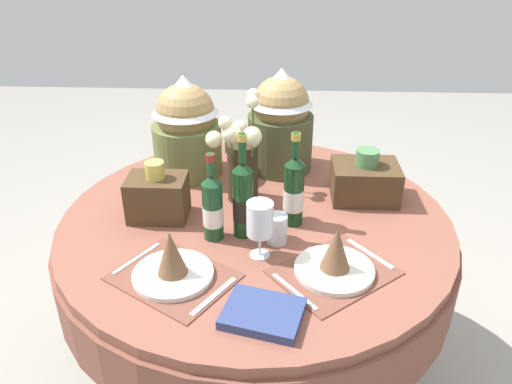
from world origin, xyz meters
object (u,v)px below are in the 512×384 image
object	(u,v)px
place_setting_left	(172,265)
wine_bottle_left	(243,199)
place_setting_right	(335,260)
wine_glass_right	(260,220)
book_on_table	(263,313)
woven_basket_side_left	(158,196)
dining_table	(256,249)
wine_bottle_right	(294,191)
flower_vase	(241,159)
gift_tub_back_left	(186,123)
gift_tub_back_centre	(281,117)
woven_basket_side_right	(365,180)
tumbler_mid	(277,229)
wine_bottle_rear	(213,207)

from	to	relation	value
place_setting_left	wine_bottle_left	size ratio (longest dim) A/B	1.18
place_setting_right	wine_glass_right	world-z (taller)	wine_glass_right
book_on_table	woven_basket_side_left	xyz separation A→B (m)	(-0.39, 0.50, 0.07)
book_on_table	dining_table	bearing A→B (deg)	109.33
wine_bottle_right	flower_vase	bearing A→B (deg)	141.13
place_setting_left	gift_tub_back_left	size ratio (longest dim) A/B	1.03
wine_bottle_left	gift_tub_back_centre	distance (m)	0.54
gift_tub_back_left	gift_tub_back_centre	size ratio (longest dim) A/B	0.96
gift_tub_back_left	woven_basket_side_right	distance (m)	0.73
wine_bottle_left	dining_table	bearing A→B (deg)	72.73
wine_bottle_left	wine_glass_right	world-z (taller)	wine_bottle_left
gift_tub_back_centre	woven_basket_side_right	world-z (taller)	gift_tub_back_centre
place_setting_left	place_setting_right	world-z (taller)	same
gift_tub_back_centre	tumbler_mid	bearing A→B (deg)	-90.61
wine_glass_right	book_on_table	xyz separation A→B (m)	(0.02, -0.28, -0.12)
wine_glass_right	gift_tub_back_left	size ratio (longest dim) A/B	0.46
place_setting_right	book_on_table	world-z (taller)	place_setting_right
wine_bottle_left	woven_basket_side_right	size ratio (longest dim) A/B	1.48
dining_table	place_setting_left	bearing A→B (deg)	-122.33
gift_tub_back_left	woven_basket_side_left	world-z (taller)	gift_tub_back_left
dining_table	tumbler_mid	xyz separation A→B (m)	(0.08, -0.16, 0.19)
wine_bottle_right	woven_basket_side_left	size ratio (longest dim) A/B	1.57
tumbler_mid	gift_tub_back_centre	world-z (taller)	gift_tub_back_centre
tumbler_mid	place_setting_right	bearing A→B (deg)	-42.29
place_setting_left	wine_glass_right	world-z (taller)	wine_glass_right
place_setting_right	wine_bottle_right	world-z (taller)	wine_bottle_right
flower_vase	gift_tub_back_left	distance (m)	0.33
flower_vase	wine_bottle_right	world-z (taller)	flower_vase
flower_vase	tumbler_mid	size ratio (longest dim) A/B	3.98
book_on_table	gift_tub_back_left	xyz separation A→B (m)	(-0.34, 0.86, 0.20)
place_setting_left	wine_bottle_right	bearing A→B (deg)	42.06
dining_table	gift_tub_back_left	world-z (taller)	gift_tub_back_left
gift_tub_back_left	place_setting_right	bearing A→B (deg)	-50.17
dining_table	book_on_table	distance (m)	0.54
wine_glass_right	woven_basket_side_left	xyz separation A→B (m)	(-0.37, 0.22, -0.05)
wine_bottle_right	woven_basket_side_left	xyz separation A→B (m)	(-0.47, 0.02, -0.05)
wine_bottle_right	gift_tub_back_left	size ratio (longest dim) A/B	0.81
place_setting_right	wine_bottle_right	size ratio (longest dim) A/B	1.28
dining_table	flower_vase	world-z (taller)	flower_vase
gift_tub_back_left	woven_basket_side_right	size ratio (longest dim) A/B	1.69
book_on_table	gift_tub_back_centre	distance (m)	0.94
wine_bottle_right	wine_bottle_rear	size ratio (longest dim) A/B	1.10
place_setting_left	tumbler_mid	size ratio (longest dim) A/B	4.29
flower_vase	wine_bottle_rear	bearing A→B (deg)	-106.34
woven_basket_side_right	woven_basket_side_left	bearing A→B (deg)	-167.05
tumbler_mid	book_on_table	distance (m)	0.36
wine_bottle_left	wine_glass_right	distance (m)	0.14
place_setting_right	wine_bottle_left	bearing A→B (deg)	145.07
woven_basket_side_right	flower_vase	bearing A→B (deg)	-174.96
wine_bottle_left	book_on_table	xyz separation A→B (m)	(0.08, -0.40, -0.12)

